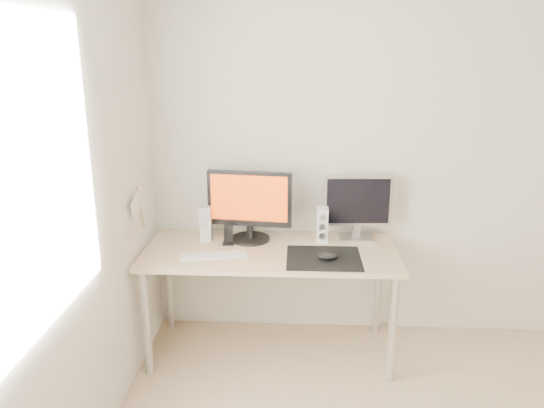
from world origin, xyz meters
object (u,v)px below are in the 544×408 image
object	(u,v)px
mouse	(327,256)
speaker_right	(322,225)
second_monitor	(358,204)
phone_dock	(229,238)
main_monitor	(250,203)
speaker_left	(206,223)
desk	(270,261)
keyboard	(214,256)

from	to	relation	value
mouse	speaker_right	size ratio (longest dim) A/B	0.52
second_monitor	phone_dock	bearing A→B (deg)	-170.05
mouse	main_monitor	xyz separation A→B (m)	(-0.49, 0.32, 0.23)
main_monitor	speaker_left	size ratio (longest dim) A/B	2.38
main_monitor	second_monitor	bearing A→B (deg)	5.53
main_monitor	speaker_left	distance (m)	0.32
speaker_right	speaker_left	bearing A→B (deg)	-179.46
desk	speaker_right	distance (m)	0.41
desk	phone_dock	distance (m)	0.31
phone_dock	second_monitor	bearing A→B (deg)	9.95
speaker_right	keyboard	size ratio (longest dim) A/B	0.53
desk	phone_dock	world-z (taller)	phone_dock
second_monitor	phone_dock	world-z (taller)	second_monitor
mouse	speaker_right	world-z (taller)	speaker_right
speaker_left	phone_dock	world-z (taller)	speaker_left
main_monitor	keyboard	bearing A→B (deg)	-123.05
mouse	speaker_left	bearing A→B (deg)	158.54
desk	speaker_right	bearing A→B (deg)	25.47
speaker_right	mouse	bearing A→B (deg)	-86.18
phone_dock	speaker_left	bearing A→B (deg)	155.91
main_monitor	speaker_left	xyz separation A→B (m)	(-0.29, -0.01, -0.14)
second_monitor	speaker_right	size ratio (longest dim) A/B	1.94
second_monitor	keyboard	world-z (taller)	second_monitor
second_monitor	speaker_right	distance (m)	0.27
keyboard	speaker_right	bearing A→B (deg)	23.96
second_monitor	speaker_right	bearing A→B (deg)	-163.20
mouse	phone_dock	xyz separation A→B (m)	(-0.63, 0.24, 0.02)
speaker_left	speaker_right	bearing A→B (deg)	0.54
desk	keyboard	size ratio (longest dim) A/B	3.67
speaker_left	keyboard	bearing A→B (deg)	-71.94
desk	main_monitor	size ratio (longest dim) A/B	2.90
desk	keyboard	xyz separation A→B (m)	(-0.34, -0.14, 0.09)
speaker_right	phone_dock	distance (m)	0.61
speaker_left	desk	bearing A→B (deg)	-19.12
keyboard	phone_dock	world-z (taller)	phone_dock
mouse	phone_dock	size ratio (longest dim) A/B	0.92
speaker_left	main_monitor	bearing A→B (deg)	1.71
desk	speaker_left	bearing A→B (deg)	160.88
desk	phone_dock	bearing A→B (deg)	163.84
main_monitor	second_monitor	world-z (taller)	main_monitor
second_monitor	desk	bearing A→B (deg)	-157.98
desk	speaker_left	xyz separation A→B (m)	(-0.43, 0.15, 0.19)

